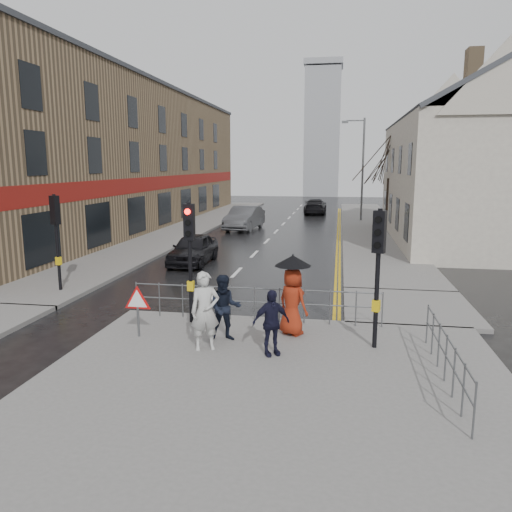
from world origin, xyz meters
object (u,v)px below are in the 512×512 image
(pedestrian_d, at_px, (271,323))
(pedestrian_b, at_px, (225,308))
(car_parked, at_px, (193,249))
(car_mid, at_px, (244,218))
(pedestrian_a, at_px, (205,311))
(pedestrian_with_umbrella, at_px, (292,292))

(pedestrian_d, bearing_deg, pedestrian_b, 118.32)
(pedestrian_b, distance_m, car_parked, 10.87)
(pedestrian_d, distance_m, car_mid, 24.06)
(pedestrian_a, xyz_separation_m, pedestrian_b, (0.33, 0.70, -0.11))
(pedestrian_a, xyz_separation_m, pedestrian_d, (1.60, -0.09, -0.17))
(pedestrian_with_umbrella, xyz_separation_m, pedestrian_d, (-0.35, -1.52, -0.35))
(pedestrian_a, relative_size, pedestrian_with_umbrella, 0.90)
(pedestrian_d, bearing_deg, pedestrian_a, 146.65)
(pedestrian_with_umbrella, height_order, car_mid, pedestrian_with_umbrella)
(pedestrian_a, xyz_separation_m, pedestrian_with_umbrella, (1.96, 1.43, 0.18))
(pedestrian_b, height_order, car_mid, pedestrian_b)
(pedestrian_a, height_order, pedestrian_d, pedestrian_a)
(pedestrian_b, distance_m, pedestrian_d, 1.50)
(pedestrian_with_umbrella, xyz_separation_m, car_mid, (-5.47, 21.99, -0.45))
(pedestrian_b, xyz_separation_m, car_parked, (-3.85, 10.16, -0.29))
(car_mid, bearing_deg, pedestrian_a, -75.68)
(pedestrian_a, distance_m, pedestrian_with_umbrella, 2.43)
(pedestrian_d, relative_size, car_mid, 0.31)
(car_parked, bearing_deg, car_mid, 90.37)
(car_mid, bearing_deg, pedestrian_b, -74.62)
(pedestrian_b, xyz_separation_m, pedestrian_with_umbrella, (1.63, 0.73, 0.29))
(car_parked, relative_size, car_mid, 0.81)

